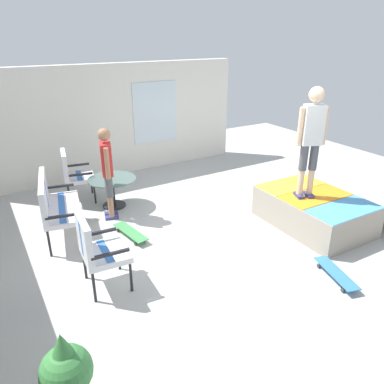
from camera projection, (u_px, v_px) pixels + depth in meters
name	position (u px, v px, depth m)	size (l,w,h in m)	color
ground_plane	(232.00, 236.00, 6.22)	(12.00, 12.00, 0.10)	#B2B2AD
house_facade	(118.00, 120.00, 8.47)	(0.23, 6.00, 2.48)	white
skate_ramp	(315.00, 210.00, 6.39)	(1.80, 2.00, 0.56)	gray
patio_bench	(54.00, 202.00, 5.88)	(1.33, 0.78, 1.02)	black
patio_chair_near_house	(72.00, 172.00, 7.18)	(0.71, 0.65, 1.02)	black
patio_chair_by_wall	(96.00, 247.00, 4.67)	(0.66, 0.59, 1.02)	black
patio_table	(113.00, 187.00, 7.03)	(0.90, 0.90, 0.57)	black
person_watching	(107.00, 168.00, 6.40)	(0.47, 0.31, 1.63)	navy
person_skater	(312.00, 134.00, 5.81)	(0.33, 0.45, 1.79)	navy
skateboard_by_bench	(130.00, 232.00, 6.07)	(0.82, 0.32, 0.10)	#3F8C4C
skateboard_spare	(336.00, 273.00, 5.04)	(0.82, 0.41, 0.10)	#3372B2
potted_plant	(67.00, 376.00, 3.09)	(0.44, 0.44, 0.92)	#515156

